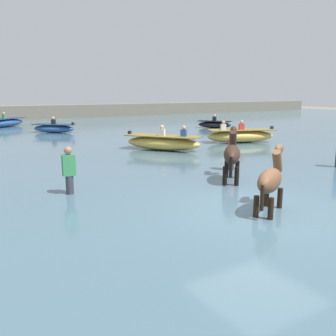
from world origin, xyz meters
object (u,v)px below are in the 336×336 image
(boat_far_inshore, at_px, (163,143))
(boat_mid_outer, at_px, (241,136))
(boat_mid_channel, at_px, (4,123))
(person_onlooker_right, at_px, (231,156))
(boat_near_port, at_px, (214,124))
(horse_lead_bay, at_px, (270,182))
(horse_trailing_dark_bay, at_px, (232,156))
(boat_far_offshore, at_px, (54,128))
(person_wading_mid, at_px, (69,176))

(boat_far_inshore, distance_m, boat_mid_outer, 4.78)
(boat_mid_channel, distance_m, person_onlooker_right, 21.39)
(boat_near_port, relative_size, boat_mid_channel, 0.72)
(person_onlooker_right, bearing_deg, boat_mid_channel, 100.94)
(boat_mid_outer, bearing_deg, horse_lead_bay, -129.32)
(horse_trailing_dark_bay, distance_m, boat_mid_channel, 22.40)
(boat_far_inshore, height_order, boat_mid_outer, boat_mid_outer)
(horse_trailing_dark_bay, height_order, boat_near_port, horse_trailing_dark_bay)
(boat_mid_channel, height_order, boat_far_offshore, boat_mid_channel)
(boat_mid_channel, height_order, boat_mid_outer, boat_mid_outer)
(boat_near_port, distance_m, boat_far_offshore, 11.21)
(horse_lead_bay, xyz_separation_m, person_onlooker_right, (2.24, 3.83, -0.20))
(boat_far_offshore, relative_size, boat_far_inshore, 0.75)
(boat_near_port, bearing_deg, person_onlooker_right, -126.39)
(person_onlooker_right, bearing_deg, boat_mid_outer, 45.16)
(horse_trailing_dark_bay, xyz_separation_m, boat_far_offshore, (-0.92, 16.19, -0.48))
(boat_near_port, xyz_separation_m, person_wading_mid, (-14.40, -12.13, 0.21))
(horse_lead_bay, xyz_separation_m, boat_mid_channel, (-1.82, 24.83, -0.35))
(horse_lead_bay, relative_size, boat_mid_outer, 0.48)
(boat_near_port, relative_size, person_onlooker_right, 1.53)
(boat_mid_outer, bearing_deg, boat_far_offshore, 125.51)
(horse_lead_bay, relative_size, boat_far_offshore, 0.68)
(boat_far_offshore, relative_size, person_onlooker_right, 1.64)
(horse_trailing_dark_bay, height_order, person_onlooker_right, horse_trailing_dark_bay)
(boat_mid_outer, bearing_deg, boat_near_port, 61.37)
(boat_mid_channel, bearing_deg, boat_far_inshore, -74.71)
(boat_far_inshore, xyz_separation_m, person_wading_mid, (-5.85, -5.12, 0.14))
(horse_lead_bay, height_order, person_onlooker_right, horse_lead_bay)
(boat_far_inshore, relative_size, boat_mid_outer, 0.95)
(horse_trailing_dark_bay, xyz_separation_m, boat_near_port, (9.89, 13.21, -0.49))
(boat_near_port, bearing_deg, person_wading_mid, -139.89)
(horse_trailing_dark_bay, bearing_deg, boat_mid_channel, 97.77)
(person_wading_mid, bearing_deg, boat_mid_outer, 26.20)
(horse_trailing_dark_bay, relative_size, boat_mid_outer, 0.52)
(person_wading_mid, bearing_deg, person_onlooker_right, 1.12)
(horse_lead_bay, height_order, boat_far_inshore, horse_lead_bay)
(boat_near_port, bearing_deg, boat_far_offshore, 164.57)
(horse_lead_bay, distance_m, boat_mid_channel, 24.90)
(boat_far_inshore, relative_size, person_wading_mid, 2.18)
(horse_trailing_dark_bay, relative_size, boat_mid_channel, 0.56)
(boat_near_port, height_order, person_wading_mid, person_wading_mid)
(horse_lead_bay, xyz_separation_m, person_wading_mid, (-3.30, 3.73, -0.20))
(horse_trailing_dark_bay, xyz_separation_m, person_wading_mid, (-4.51, 1.08, -0.28))
(boat_far_offshore, bearing_deg, boat_mid_channel, 109.35)
(boat_mid_outer, relative_size, person_wading_mid, 2.30)
(boat_mid_channel, bearing_deg, boat_mid_outer, -60.03)
(boat_mid_outer, relative_size, person_onlooker_right, 2.30)
(horse_trailing_dark_bay, relative_size, person_onlooker_right, 1.19)
(boat_mid_channel, distance_m, boat_far_inshore, 16.58)
(horse_lead_bay, relative_size, person_onlooker_right, 1.11)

